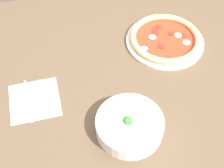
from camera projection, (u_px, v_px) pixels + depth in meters
The scene contains 7 objects.
ground_plane at pixel (126, 153), 1.83m from camera, with size 8.00×8.00×0.00m, color #4C4238.
dining_table at pixel (131, 79), 1.31m from camera, with size 1.26×1.05×0.78m.
pizza at pixel (165, 39), 1.29m from camera, with size 0.32×0.32×0.04m.
bowl at pixel (130, 125), 1.01m from camera, with size 0.22×0.22×0.08m.
napkin at pixel (35, 100), 1.11m from camera, with size 0.18×0.18×0.00m.
fork at pixel (42, 98), 1.11m from camera, with size 0.02×0.17×0.00m.
knife at pixel (28, 99), 1.11m from camera, with size 0.02×0.19×0.01m.
Camera 1 is at (0.28, 0.80, 1.68)m, focal length 50.00 mm.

